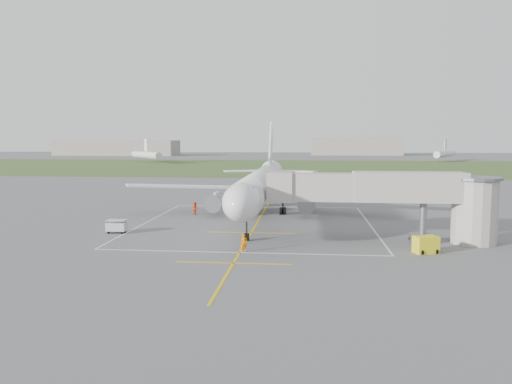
# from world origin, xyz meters

# --- Properties ---
(ground) EXTENTS (700.00, 700.00, 0.00)m
(ground) POSITION_xyz_m (0.00, 0.00, 0.00)
(ground) COLOR #5A5A5D
(ground) RESTS_ON ground
(grass_strip) EXTENTS (700.00, 120.00, 0.02)m
(grass_strip) POSITION_xyz_m (0.00, 130.00, 0.01)
(grass_strip) COLOR #345826
(grass_strip) RESTS_ON ground
(apron_markings) EXTENTS (28.20, 60.00, 0.01)m
(apron_markings) POSITION_xyz_m (0.00, -5.82, 0.01)
(apron_markings) COLOR gold
(apron_markings) RESTS_ON ground
(airliner) EXTENTS (38.93, 46.75, 13.52)m
(airliner) POSITION_xyz_m (-0.00, 0.75, 4.39)
(airliner) COLOR silver
(airliner) RESTS_ON ground
(jet_bridge) EXTENTS (23.40, 5.00, 7.20)m
(jet_bridge) POSITION_xyz_m (15.72, -13.50, 4.74)
(jet_bridge) COLOR #A8A498
(jet_bridge) RESTS_ON ground
(gpu_unit) EXTENTS (2.43, 2.01, 1.58)m
(gpu_unit) POSITION_xyz_m (17.19, -18.45, 0.78)
(gpu_unit) COLOR yellow
(gpu_unit) RESTS_ON ground
(baggage_cart) EXTENTS (2.17, 1.34, 1.49)m
(baggage_cart) POSITION_xyz_m (-15.09, -11.60, 0.76)
(baggage_cart) COLOR #B5B5B5
(baggage_cart) RESTS_ON ground
(ramp_worker_nose) EXTENTS (0.74, 0.62, 1.74)m
(ramp_worker_nose) POSITION_xyz_m (0.36, -19.73, 0.87)
(ramp_worker_nose) COLOR orange
(ramp_worker_nose) RESTS_ON ground
(ramp_worker_wing) EXTENTS (1.08, 1.09, 1.77)m
(ramp_worker_wing) POSITION_xyz_m (-9.32, 3.01, 0.89)
(ramp_worker_wing) COLOR red
(ramp_worker_wing) RESTS_ON ground
(distant_hangars) EXTENTS (345.00, 49.00, 12.00)m
(distant_hangars) POSITION_xyz_m (-16.15, 265.19, 5.17)
(distant_hangars) COLOR gray
(distant_hangars) RESTS_ON ground
(distant_aircraft) EXTENTS (160.38, 59.67, 8.85)m
(distant_aircraft) POSITION_xyz_m (3.85, 171.82, 3.59)
(distant_aircraft) COLOR silver
(distant_aircraft) RESTS_ON ground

